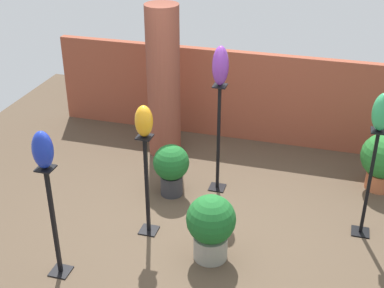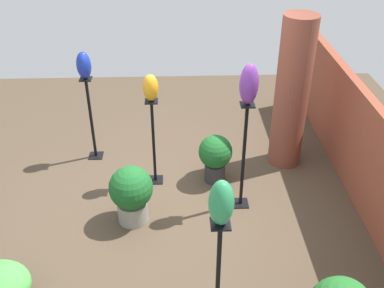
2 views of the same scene
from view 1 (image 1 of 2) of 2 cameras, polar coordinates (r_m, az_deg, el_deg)
name	(u,v)px [view 1 (image 1 of 2)]	position (r m, az deg, el deg)	size (l,w,h in m)	color
ground_plane	(195,224)	(6.29, 0.36, -8.49)	(8.00, 8.00, 0.00)	#4C3D2D
brick_wall_back	(238,96)	(7.94, 4.93, 5.16)	(5.60, 0.12, 1.35)	brown
brick_pillar	(164,83)	(7.34, -3.05, 6.56)	(0.46, 0.46, 2.13)	brown
pedestal_violet	(218,143)	(6.60, 2.83, 0.11)	(0.20, 0.20, 1.42)	black
pedestal_cobalt	(54,227)	(5.46, -14.48, -8.56)	(0.20, 0.20, 1.24)	black
pedestal_amber	(147,190)	(5.89, -4.82, -4.87)	(0.20, 0.20, 1.22)	black
pedestal_jade	(368,188)	(6.12, 18.29, -4.48)	(0.20, 0.20, 1.30)	black
art_vase_violet	(220,66)	(6.20, 3.05, 8.33)	(0.19, 0.21, 0.48)	#6B2D8C
art_vase_cobalt	(43,150)	(5.01, -15.64, -0.60)	(0.20, 0.20, 0.38)	#192D9E
art_vase_amber	(144,121)	(5.48, -5.16, 2.45)	(0.19, 0.19, 0.35)	orange
art_vase_jade	(382,112)	(5.71, 19.63, 3.23)	(0.20, 0.20, 0.41)	#2D9356
potted_plant_walkway_edge	(211,225)	(5.58, 2.03, -8.62)	(0.52, 0.52, 0.75)	gray
potted_plant_near_pillar	(171,167)	(6.61, -2.23, -2.42)	(0.45, 0.45, 0.68)	#2D2D33
potted_plant_mid_right	(383,159)	(7.13, 19.74, -1.53)	(0.58, 0.58, 0.76)	#B25B38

